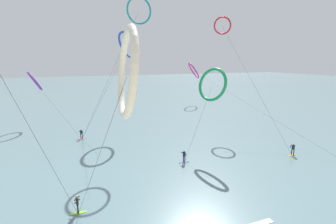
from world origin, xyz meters
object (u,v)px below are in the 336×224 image
at_px(kite_ivory, 127,73).
at_px(kite_cobalt, 128,45).
at_px(kite_emerald, 212,84).
at_px(surfer_lime, 77,205).
at_px(kite_violet, 35,81).
at_px(surfer_navy, 184,157).
at_px(surfer_amber, 293,150).
at_px(kite_teal, 139,11).
at_px(surfer_coral, 81,135).
at_px(kite_crimson, 223,26).
at_px(kite_magenta, 194,71).

distance_m(kite_ivory, kite_cobalt, 30.37).
relative_size(kite_emerald, kite_cobalt, 0.66).
distance_m(surfer_lime, kite_violet, 34.10).
height_order(surfer_lime, kite_ivory, kite_ivory).
height_order(surfer_navy, surfer_amber, same).
height_order(kite_ivory, kite_emerald, kite_ivory).
bearing_deg(kite_emerald, surfer_navy, -83.81).
distance_m(surfer_lime, kite_teal, 27.59).
distance_m(surfer_coral, kite_emerald, 22.74).
bearing_deg(surfer_amber, kite_cobalt, 19.02).
xyz_separation_m(surfer_amber, kite_ivory, (-24.01, -8.21, 11.27)).
distance_m(surfer_amber, kite_teal, 29.75).
bearing_deg(surfer_navy, kite_violet, -158.16).
distance_m(surfer_amber, surfer_lime, 27.59).
xyz_separation_m(surfer_amber, kite_violet, (-34.54, 29.95, 8.07)).
distance_m(kite_crimson, kite_violet, 38.29).
distance_m(surfer_lime, kite_emerald, 21.51).
bearing_deg(kite_emerald, kite_ivory, -64.92).
height_order(surfer_navy, kite_magenta, kite_magenta).
bearing_deg(kite_emerald, surfer_amber, 40.17).
relative_size(surfer_navy, kite_magenta, 0.03).
distance_m(kite_ivory, kite_crimson, 37.62).
xyz_separation_m(kite_magenta, kite_emerald, (-15.43, -35.00, -0.33)).
xyz_separation_m(surfer_amber, kite_emerald, (-9.63, 5.74, 8.79)).
height_order(kite_crimson, kite_violet, kite_crimson).
bearing_deg(kite_emerald, kite_cobalt, -171.30).
distance_m(kite_magenta, kite_cobalt, 31.08).
bearing_deg(kite_emerald, surfer_coral, -143.88).
bearing_deg(kite_cobalt, surfer_amber, -159.54).
distance_m(surfer_navy, kite_teal, 22.46).
bearing_deg(surfer_navy, kite_magenta, 136.58).
bearing_deg(surfer_amber, kite_emerald, 38.34).
bearing_deg(surfer_navy, kite_ivory, -53.04).
xyz_separation_m(surfer_amber, kite_crimson, (0.65, 19.22, 18.68)).
relative_size(kite_ivory, kite_violet, 1.01).
distance_m(surfer_navy, kite_ivory, 18.49).
bearing_deg(kite_magenta, kite_emerald, 170.13).
xyz_separation_m(surfer_coral, kite_magenta, (32.64, 23.02, 9.12)).
xyz_separation_m(kite_magenta, kite_cobalt, (-23.63, -19.41, 5.56)).
bearing_deg(surfer_coral, surfer_lime, -59.92).
bearing_deg(surfer_coral, surfer_navy, -18.48).
height_order(surfer_lime, surfer_coral, same).
distance_m(kite_crimson, kite_emerald, 19.62).
xyz_separation_m(kite_crimson, kite_emerald, (-10.28, -13.48, -9.89)).
distance_m(kite_violet, kite_emerald, 34.74).
relative_size(surfer_amber, kite_teal, 0.08).
relative_size(surfer_amber, kite_cobalt, 0.09).
xyz_separation_m(surfer_lime, kite_magenta, (33.28, 43.16, 9.12)).
height_order(surfer_navy, kite_crimson, kite_crimson).
height_order(kite_ivory, kite_cobalt, kite_cobalt).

